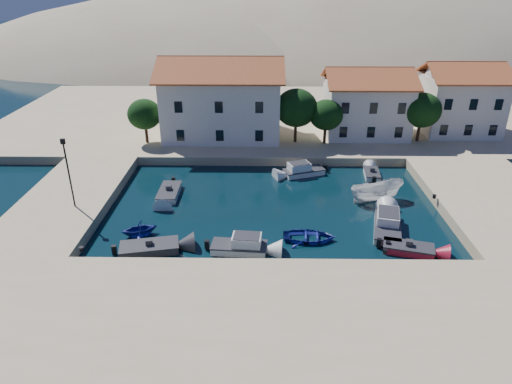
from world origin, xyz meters
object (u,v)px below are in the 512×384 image
(rowboat_south, at_px, (309,240))
(cabin_cruiser_east, at_px, (387,226))
(building_mid, at_px, (366,101))
(building_left, at_px, (222,96))
(boat_east, at_px, (376,200))
(building_right, at_px, (460,97))
(lamppost, at_px, (68,167))
(cabin_cruiser_south, at_px, (239,246))

(rowboat_south, relative_size, cabin_cruiser_east, 0.75)
(rowboat_south, bearing_deg, building_mid, -17.32)
(building_mid, height_order, cabin_cruiser_east, building_mid)
(building_left, height_order, boat_east, building_left)
(building_right, distance_m, lamppost, 46.98)
(building_mid, relative_size, cabin_cruiser_south, 2.37)
(lamppost, xyz_separation_m, cabin_cruiser_south, (14.74, -5.52, -4.28))
(building_left, bearing_deg, lamppost, -119.90)
(building_right, distance_m, cabin_cruiser_east, 28.69)
(cabin_cruiser_east, xyz_separation_m, boat_east, (0.35, 5.71, -0.48))
(building_right, relative_size, cabin_cruiser_east, 1.69)
(cabin_cruiser_east, bearing_deg, building_right, -17.60)
(building_right, height_order, boat_east, building_right)
(cabin_cruiser_south, xyz_separation_m, cabin_cruiser_east, (12.25, 3.29, 0.00))
(cabin_cruiser_south, height_order, boat_east, cabin_cruiser_south)
(lamppost, xyz_separation_m, boat_east, (27.33, 3.47, -4.75))
(boat_east, bearing_deg, building_right, -53.41)
(lamppost, xyz_separation_m, cabin_cruiser_east, (26.98, -2.24, -4.28))
(rowboat_south, bearing_deg, lamppost, 82.51)
(building_mid, xyz_separation_m, boat_east, (-2.17, -17.53, -5.22))
(lamppost, bearing_deg, building_mid, 35.45)
(cabin_cruiser_south, relative_size, cabin_cruiser_east, 0.79)
(building_mid, bearing_deg, cabin_cruiser_east, -96.19)
(building_mid, xyz_separation_m, cabin_cruiser_east, (-2.52, -23.24, -4.75))
(lamppost, height_order, cabin_cruiser_east, lamppost)
(building_mid, relative_size, cabin_cruiser_east, 1.87)
(building_right, bearing_deg, building_mid, -175.24)
(building_right, distance_m, rowboat_south, 33.79)
(building_left, relative_size, boat_east, 2.75)
(cabin_cruiser_east, distance_m, boat_east, 5.74)
(building_mid, bearing_deg, lamppost, -144.55)
(building_right, xyz_separation_m, rowboat_south, (-21.17, -25.76, -5.47))
(building_mid, height_order, rowboat_south, building_mid)
(rowboat_south, bearing_deg, building_right, -36.42)
(rowboat_south, height_order, cabin_cruiser_east, cabin_cruiser_east)
(cabin_cruiser_south, bearing_deg, cabin_cruiser_east, 20.01)
(building_mid, xyz_separation_m, cabin_cruiser_south, (-14.76, -26.52, -4.75))
(lamppost, relative_size, cabin_cruiser_east, 1.11)
(rowboat_south, bearing_deg, boat_east, -41.04)
(building_left, distance_m, building_mid, 18.04)
(building_mid, bearing_deg, boat_east, -97.07)
(building_left, xyz_separation_m, lamppost, (-11.50, -20.00, -1.18))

